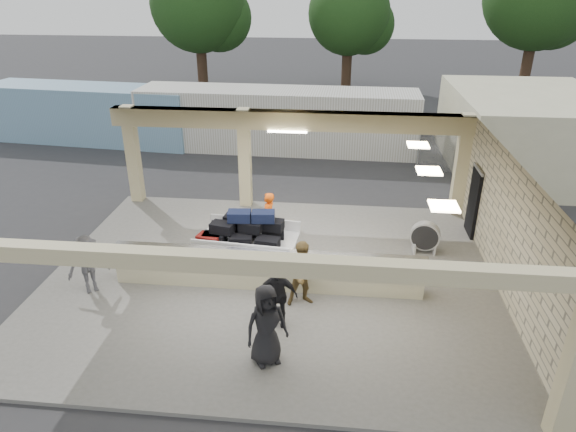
# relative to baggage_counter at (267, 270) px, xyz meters

# --- Properties ---
(ground) EXTENTS (120.00, 120.00, 0.00)m
(ground) POSITION_rel_baggage_counter_xyz_m (0.00, 0.50, -0.59)
(ground) COLOR #2D2C2F
(ground) RESTS_ON ground
(pavilion) EXTENTS (12.01, 10.00, 3.55)m
(pavilion) POSITION_rel_baggage_counter_xyz_m (0.21, 1.16, 0.76)
(pavilion) COLOR #605E59
(pavilion) RESTS_ON ground
(baggage_counter) EXTENTS (8.20, 0.58, 0.98)m
(baggage_counter) POSITION_rel_baggage_counter_xyz_m (0.00, 0.00, 0.00)
(baggage_counter) COLOR beige
(baggage_counter) RESTS_ON pavilion
(luggage_cart) EXTENTS (2.85, 1.92, 1.58)m
(luggage_cart) POSITION_rel_baggage_counter_xyz_m (-0.78, 1.17, 0.36)
(luggage_cart) COLOR silver
(luggage_cart) RESTS_ON pavilion
(drum_fan) EXTENTS (0.90, 0.48, 0.96)m
(drum_fan) POSITION_rel_baggage_counter_xyz_m (4.35, 2.32, 0.03)
(drum_fan) COLOR silver
(drum_fan) RESTS_ON pavilion
(baggage_handler) EXTENTS (0.49, 0.67, 1.66)m
(baggage_handler) POSITION_rel_baggage_counter_xyz_m (-0.30, 2.36, 0.34)
(baggage_handler) COLOR #EA510C
(baggage_handler) RESTS_ON pavilion
(passenger_a) EXTENTS (0.90, 0.58, 1.71)m
(passenger_a) POSITION_rel_baggage_counter_xyz_m (1.00, -0.69, 0.37)
(passenger_a) COLOR brown
(passenger_a) RESTS_ON pavilion
(passenger_b) EXTENTS (0.94, 0.37, 1.58)m
(passenger_b) POSITION_rel_baggage_counter_xyz_m (0.46, -1.58, 0.30)
(passenger_b) COLOR black
(passenger_b) RESTS_ON pavilion
(passenger_c) EXTENTS (1.03, 0.92, 1.59)m
(passenger_c) POSITION_rel_baggage_counter_xyz_m (-4.50, -0.70, 0.31)
(passenger_c) COLOR #48474C
(passenger_c) RESTS_ON pavilion
(passenger_d) EXTENTS (0.96, 0.76, 1.84)m
(passenger_d) POSITION_rel_baggage_counter_xyz_m (0.39, -2.87, 0.43)
(passenger_d) COLOR black
(passenger_d) RESTS_ON pavilion
(car_white_a) EXTENTS (5.37, 3.16, 1.44)m
(car_white_a) POSITION_rel_baggage_counter_xyz_m (9.45, 14.35, 0.14)
(car_white_a) COLOR silver
(car_white_a) RESTS_ON ground
(car_white_b) EXTENTS (4.51, 3.09, 1.34)m
(car_white_b) POSITION_rel_baggage_counter_xyz_m (10.84, 14.06, 0.08)
(car_white_b) COLOR silver
(car_white_b) RESTS_ON ground
(car_dark) EXTENTS (4.46, 1.97, 1.44)m
(car_dark) POSITION_rel_baggage_counter_xyz_m (4.23, 15.16, 0.13)
(car_dark) COLOR black
(car_dark) RESTS_ON ground
(container_white) EXTENTS (13.01, 2.95, 2.80)m
(container_white) POSITION_rel_baggage_counter_xyz_m (-1.22, 12.14, 0.82)
(container_white) COLOR silver
(container_white) RESTS_ON ground
(container_blue) EXTENTS (10.59, 3.46, 2.70)m
(container_blue) POSITION_rel_baggage_counter_xyz_m (-10.54, 12.55, 0.77)
(container_blue) COLOR #7299B7
(container_blue) RESTS_ON ground
(fence) EXTENTS (12.06, 0.06, 2.03)m
(fence) POSITION_rel_baggage_counter_xyz_m (11.00, 9.50, 0.47)
(fence) COLOR gray
(fence) RESTS_ON ground
(tree_left) EXTENTS (6.60, 6.30, 9.00)m
(tree_left) POSITION_rel_baggage_counter_xyz_m (-7.68, 24.66, 5.00)
(tree_left) COLOR #382619
(tree_left) RESTS_ON ground
(tree_mid) EXTENTS (6.00, 5.60, 8.00)m
(tree_mid) POSITION_rel_baggage_counter_xyz_m (2.32, 26.66, 4.38)
(tree_mid) COLOR #382619
(tree_mid) RESTS_ON ground
(adjacent_building) EXTENTS (6.00, 8.00, 3.20)m
(adjacent_building) POSITION_rel_baggage_counter_xyz_m (9.50, 10.50, 1.01)
(adjacent_building) COLOR beige
(adjacent_building) RESTS_ON ground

